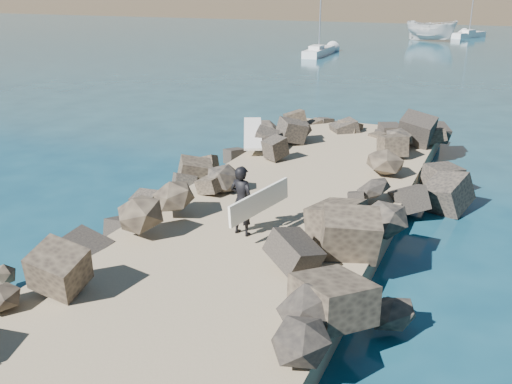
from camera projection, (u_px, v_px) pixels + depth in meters
ground at (271, 233)px, 15.06m from camera, size 800.00×800.00×0.00m
jetty at (239, 254)px, 13.24m from camera, size 6.00×26.00×0.60m
riprap_left at (145, 219)px, 14.69m from camera, size 2.60×22.00×1.00m
riprap_right at (368, 260)px, 12.50m from camera, size 2.60×22.00×1.00m
surfboard_resting at (253, 136)px, 20.54m from camera, size 1.62×2.56×0.08m
boat_imported at (431, 30)px, 65.97m from camera, size 6.79×4.52×2.46m
surfer_with_board at (244, 201)px, 13.27m from camera, size 1.11×2.03×1.69m
sailboat_a at (319, 52)px, 52.96m from camera, size 1.61×6.42×7.76m
sailboat_b at (469, 35)px, 71.01m from camera, size 3.76×5.77×7.15m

